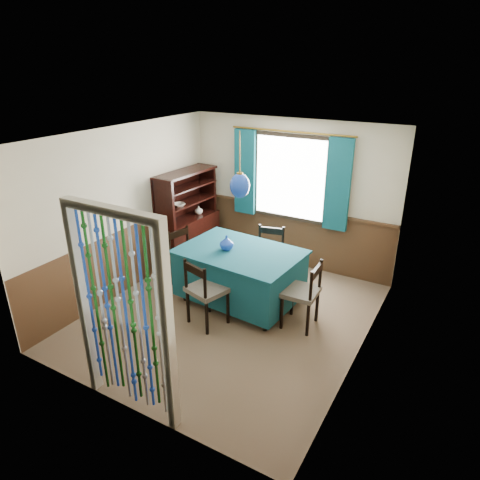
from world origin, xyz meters
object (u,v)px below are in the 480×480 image
Objects in this scene: pendant_lamp at (240,186)px; vase_sideboard at (199,209)px; chair_near at (206,291)px; chair_far at (269,255)px; dining_table at (240,273)px; chair_right at (303,293)px; vase_table at (227,243)px; chair_left at (186,256)px; sideboard at (188,230)px; bowl_shelf at (179,205)px.

vase_sideboard is at bearing 144.16° from pendant_lamp.
chair_near reaches higher than chair_far.
dining_table is 0.74m from chair_far.
vase_sideboard is (-2.47, 1.16, 0.40)m from chair_right.
chair_near is 4.98× the size of vase_table.
chair_right is at bearing -3.75° from vase_table.
chair_far is 4.80× the size of vase_table.
pendant_lamp is at bearing 97.79° from chair_near.
pendant_lamp reaches higher than chair_near.
pendant_lamp reaches higher than chair_far.
chair_near is 1.20m from chair_left.
chair_right is 2.69m from sideboard.
chair_left is 4.19× the size of bowl_shelf.
pendant_lamp is at bearing 4.13° from dining_table.
chair_far is at bearing 9.04° from bowl_shelf.
chair_right is (1.03, -0.13, 0.03)m from dining_table.
vase_table reaches higher than chair_right.
sideboard is (-1.60, 0.05, 0.08)m from chair_far.
vase_table reaches higher than vase_sideboard.
chair_near is at bearing -43.93° from sideboard.
vase_sideboard is at bearing 148.28° from dining_table.
sideboard reaches higher than chair_left.
vase_sideboard is at bearing 62.10° from chair_right.
vase_sideboard reaches higher than chair_near.
pendant_lamp is at bearing 80.27° from chair_right.
bowl_shelf is at bearing 165.29° from dining_table.
pendant_lamp reaches higher than vase_table.
chair_far is 1.69m from bowl_shelf.
chair_left is 0.94m from vase_table.
bowl_shelf is 0.60m from vase_sideboard.
sideboard reaches higher than vase_table.
chair_right is 4.88× the size of vase_table.
chair_far is at bearing 86.17° from dining_table.
chair_far is 1.04× the size of pendant_lamp.
chair_left is 0.56× the size of sideboard.
sideboard is at bearing 148.41° from chair_near.
vase_sideboard is (-1.24, 1.08, -0.02)m from vase_table.
vase_sideboard is (-1.54, 0.30, 0.41)m from chair_far.
vase_table reaches higher than chair_left.
vase_table is (-0.19, -0.05, -0.86)m from pendant_lamp.
bowl_shelf reaches higher than chair_near.
chair_right is 1.65m from pendant_lamp.
vase_table is 1.17× the size of vase_sideboard.
chair_left is (-0.91, 0.79, -0.03)m from chair_near.
vase_table reaches higher than chair_near.
vase_sideboard reaches higher than chair_far.
chair_left is at bearing 18.39° from chair_far.
chair_left is 2.06m from chair_right.
chair_near is 5.81× the size of vase_sideboard.
vase_table is at bearing -161.48° from dining_table.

